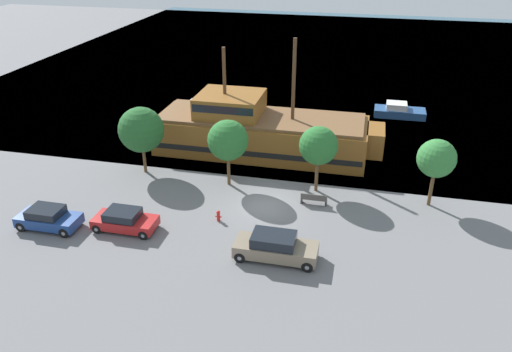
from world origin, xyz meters
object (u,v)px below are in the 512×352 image
moored_boat_outer (399,111)px  parked_car_curb_mid (48,218)px  parked_car_curb_front (275,247)px  fire_hydrant (218,215)px  pirate_ship (259,131)px  parked_car_curb_rear (125,220)px  bench_promenade_east (314,199)px  moored_boat_dockside (205,113)px

moored_boat_outer → parked_car_curb_mid: size_ratio=1.26×
parked_car_curb_front → fire_hydrant: bearing=144.1°
parked_car_curb_front → fire_hydrant: size_ratio=6.33×
pirate_ship → parked_car_curb_mid: size_ratio=4.74×
pirate_ship → parked_car_curb_front: 15.38m
pirate_ship → parked_car_curb_rear: bearing=-112.3°
pirate_ship → bench_promenade_east: size_ratio=10.39×
pirate_ship → moored_boat_dockside: pirate_ship is taller
pirate_ship → moored_boat_outer: size_ratio=3.78×
moored_boat_outer → fire_hydrant: 26.18m
parked_car_curb_mid → fire_hydrant: bearing=17.3°
bench_promenade_east → moored_boat_dockside: bearing=131.3°
fire_hydrant → bench_promenade_east: 6.84m
moored_boat_dockside → parked_car_curb_rear: moored_boat_dockside is taller
pirate_ship → fire_hydrant: 11.63m
parked_car_curb_rear → bench_promenade_east: (11.38, 5.84, -0.23)m
moored_boat_outer → parked_car_curb_mid: 34.70m
moored_boat_dockside → parked_car_curb_front: bearing=-62.0°
moored_boat_outer → fire_hydrant: bearing=-117.5°
parked_car_curb_front → bench_promenade_east: size_ratio=2.66×
parked_car_curb_front → bench_promenade_east: 6.89m
parked_car_curb_rear → fire_hydrant: size_ratio=5.27×
moored_boat_outer → bench_promenade_east: 20.66m
moored_boat_dockside → parked_car_curb_rear: 20.30m
pirate_ship → moored_boat_outer: bearing=44.5°
parked_car_curb_front → pirate_ship: bearing=106.1°
moored_boat_outer → parked_car_curb_front: size_ratio=1.04×
fire_hydrant → bench_promenade_east: bearing=31.0°
moored_boat_outer → bench_promenade_east: size_ratio=2.75×
moored_boat_dockside → bench_promenade_east: (12.67, -14.41, -0.24)m
parked_car_curb_front → moored_boat_dockside: bearing=118.0°
parked_car_curb_front → bench_promenade_east: (1.43, 6.73, -0.35)m
parked_car_curb_mid → parked_car_curb_rear: size_ratio=0.99×
parked_car_curb_mid → moored_boat_outer: bearing=49.7°
bench_promenade_east → pirate_ship: bearing=125.4°
parked_car_curb_mid → parked_car_curb_front: bearing=0.1°
pirate_ship → fire_hydrant: size_ratio=24.73×
moored_boat_dockside → parked_car_curb_front: 23.95m
parked_car_curb_front → parked_car_curb_rear: size_ratio=1.20×
moored_boat_outer → parked_car_curb_rear: moored_boat_outer is taller
parked_car_curb_rear → fire_hydrant: bearing=22.8°
moored_boat_dockside → moored_boat_outer: (18.88, 5.29, -0.16)m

